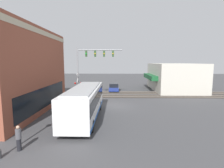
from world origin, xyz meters
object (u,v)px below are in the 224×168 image
at_px(parked_car_blue, 114,87).
at_px(pedestrian_by_lamp, 19,138).
at_px(city_bus, 85,101).
at_px(pedestrian_at_crossing, 87,93).
at_px(crossing_signal, 78,83).

xyz_separation_m(parked_car_blue, pedestrian_by_lamp, (-22.57, 5.58, 0.11)).
xyz_separation_m(city_bus, pedestrian_at_crossing, (9.43, 1.40, -0.86)).
height_order(pedestrian_by_lamp, pedestrian_at_crossing, pedestrian_at_crossing).
bearing_deg(crossing_signal, pedestrian_at_crossing, -94.55).
bearing_deg(crossing_signal, pedestrian_by_lamp, 179.10).
xyz_separation_m(crossing_signal, parked_car_blue, (6.64, -5.33, -1.58)).
bearing_deg(pedestrian_at_crossing, parked_car_blue, -30.64).
relative_size(crossing_signal, pedestrian_by_lamp, 2.35).
bearing_deg(pedestrian_at_crossing, crossing_signal, 85.45).
bearing_deg(pedestrian_at_crossing, pedestrian_by_lamp, 174.28).
bearing_deg(parked_car_blue, pedestrian_by_lamp, 166.11).
height_order(city_bus, pedestrian_at_crossing, city_bus).
distance_m(parked_car_blue, pedestrian_by_lamp, 23.25).
distance_m(city_bus, pedestrian_by_lamp, 7.11).
height_order(parked_car_blue, pedestrian_at_crossing, pedestrian_at_crossing).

